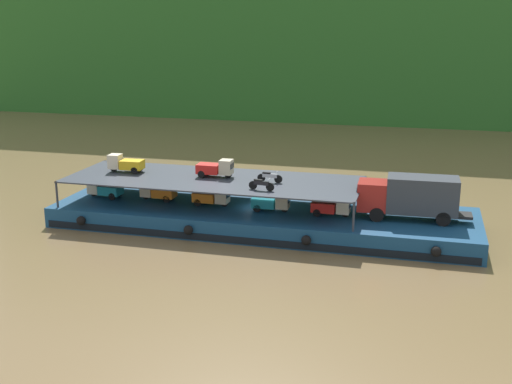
{
  "coord_description": "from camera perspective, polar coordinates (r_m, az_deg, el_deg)",
  "views": [
    {
      "loc": [
        11.35,
        -44.29,
        14.98
      ],
      "look_at": [
        -0.47,
        0.0,
        2.7
      ],
      "focal_mm": 44.96,
      "sensor_mm": 36.0,
      "label": 1
    }
  ],
  "objects": [
    {
      "name": "mini_truck_lower_aft",
      "position": [
        50.19,
        -8.76,
        0.05
      ],
      "size": [
        2.74,
        1.2,
        1.38
      ],
      "color": "orange",
      "rests_on": "cargo_barge"
    },
    {
      "name": "cargo_barge",
      "position": [
        47.86,
        0.54,
        -2.3
      ],
      "size": [
        31.33,
        9.07,
        1.5
      ],
      "color": "navy",
      "rests_on": "ground"
    },
    {
      "name": "cargo_rack",
      "position": [
        48.21,
        -3.82,
        1.11
      ],
      "size": [
        22.13,
        7.74,
        2.0
      ],
      "color": "#2D333D",
      "rests_on": "cargo_barge"
    },
    {
      "name": "mini_truck_lower_fore",
      "position": [
        46.75,
        1.39,
        -0.88
      ],
      "size": [
        2.76,
        1.23,
        1.38
      ],
      "color": "teal",
      "rests_on": "cargo_barge"
    },
    {
      "name": "motorcycle_upper_port",
      "position": [
        44.73,
        0.46,
        0.7
      ],
      "size": [
        1.89,
        0.55,
        0.87
      ],
      "color": "black",
      "rests_on": "cargo_rack"
    },
    {
      "name": "motorcycle_upper_centre",
      "position": [
        46.91,
        1.21,
        1.37
      ],
      "size": [
        1.9,
        0.55,
        0.87
      ],
      "color": "black",
      "rests_on": "cargo_rack"
    },
    {
      "name": "covered_lorry",
      "position": [
        45.74,
        13.59,
        -0.37
      ],
      "size": [
        7.91,
        2.48,
        3.1
      ],
      "color": "maroon",
      "rests_on": "cargo_barge"
    },
    {
      "name": "mini_truck_upper_mid",
      "position": [
        48.55,
        -3.61,
        2.13
      ],
      "size": [
        2.74,
        1.21,
        1.38
      ],
      "color": "red",
      "rests_on": "cargo_rack"
    },
    {
      "name": "ground_plane",
      "position": [
        48.11,
        0.54,
        -3.15
      ],
      "size": [
        400.0,
        400.0,
        0.0
      ],
      "primitive_type": "plane",
      "color": "brown"
    },
    {
      "name": "mini_truck_lower_stern",
      "position": [
        51.79,
        -13.34,
        0.29
      ],
      "size": [
        2.79,
        1.29,
        1.38
      ],
      "color": "teal",
      "rests_on": "cargo_barge"
    },
    {
      "name": "mini_truck_lower_bow",
      "position": [
        45.93,
        6.76,
        -1.28
      ],
      "size": [
        2.78,
        1.26,
        1.38
      ],
      "color": "red",
      "rests_on": "cargo_barge"
    },
    {
      "name": "mini_truck_upper_stern",
      "position": [
        51.1,
        -11.56,
        2.5
      ],
      "size": [
        2.79,
        1.28,
        1.38
      ],
      "color": "gold",
      "rests_on": "cargo_rack"
    },
    {
      "name": "mini_truck_lower_mid",
      "position": [
        48.25,
        -3.94,
        -0.41
      ],
      "size": [
        2.77,
        1.25,
        1.38
      ],
      "color": "orange",
      "rests_on": "cargo_barge"
    }
  ]
}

